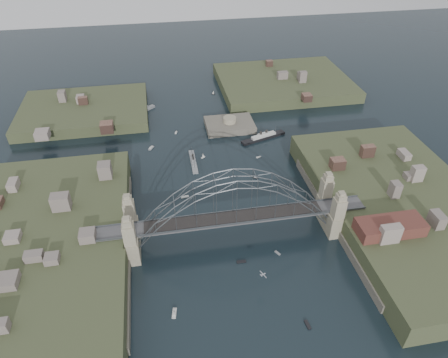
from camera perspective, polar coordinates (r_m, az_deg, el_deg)
ground at (r=130.28m, az=1.42°, el=-8.20°), size 500.00×500.00×0.00m
bridge at (r=121.91m, az=1.51°, el=-4.09°), size 84.00×13.80×24.60m
shore_west at (r=132.89m, az=-23.99°, el=-10.00°), size 50.50×90.00×12.00m
shore_east at (r=148.81m, az=23.68°, el=-4.21°), size 50.50×90.00×12.00m
headland_nw at (r=209.64m, az=-19.10°, el=8.71°), size 60.00×45.00×9.00m
headland_ne at (r=230.80m, az=8.40°, el=12.99°), size 70.00×55.00×9.50m
fort_island at (r=187.61m, az=0.79°, el=7.19°), size 22.00×16.00×9.40m
wharf_shed at (r=128.69m, az=22.52°, el=-6.30°), size 20.00×8.00×4.00m
finger_pier at (r=124.97m, az=22.58°, el=-14.05°), size 4.00×22.00×1.40m
naval_cruiser_near at (r=162.93m, az=-4.39°, el=2.51°), size 2.19×15.96×4.79m
naval_cruiser_far at (r=204.82m, az=-11.57°, el=9.47°), size 12.96×11.48×5.14m
ocean_liner at (r=179.37m, az=5.61°, el=5.94°), size 21.16×9.43×5.23m
aeroplane at (r=112.74m, az=5.51°, el=-13.36°), size 1.63×2.78×0.42m
small_boat_a at (r=145.81m, az=-5.57°, el=-2.54°), size 2.94×1.30×0.45m
small_boat_b at (r=154.68m, az=4.45°, el=0.21°), size 2.03×1.71×1.43m
small_boat_c at (r=122.91m, az=2.48°, el=-11.65°), size 2.85×1.01×0.45m
small_boat_d at (r=166.70m, az=4.93°, el=3.11°), size 2.06×1.09×0.45m
small_boat_e at (r=174.66m, az=-10.31°, el=4.36°), size 2.70×3.47×1.43m
small_boat_f at (r=165.68m, az=-3.00°, el=3.31°), size 1.72×1.67×2.38m
small_boat_g at (r=111.88m, az=11.78°, el=-19.59°), size 1.16×2.81×0.45m
small_boat_h at (r=184.47m, az=-6.81°, el=6.59°), size 1.33×2.23×1.43m
small_boat_i at (r=151.98m, az=13.28°, el=-1.63°), size 2.20×1.29×0.45m
small_boat_j at (r=112.36m, az=-7.07°, el=-18.36°), size 1.60×3.34×1.43m
small_boat_k at (r=219.58m, az=-1.53°, el=12.17°), size 1.75×1.48×2.38m
small_boat_l at (r=156.79m, az=-17.14°, el=-1.05°), size 2.05×2.12×0.45m
small_boat_m at (r=126.23m, az=7.61°, el=-10.38°), size 1.61×2.14×0.45m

